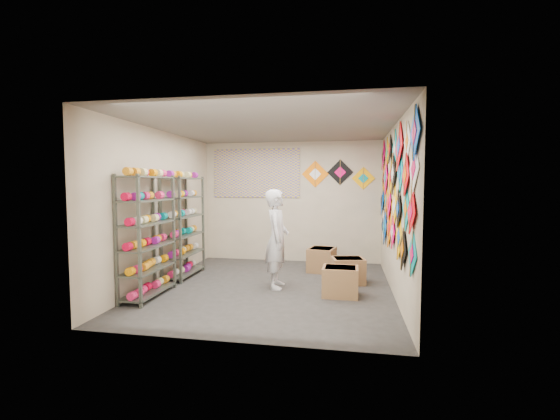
% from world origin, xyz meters
% --- Properties ---
extents(ground, '(4.50, 4.50, 0.00)m').
position_xyz_m(ground, '(0.00, 0.00, 0.00)').
color(ground, '#2A2825').
extents(room_walls, '(4.50, 4.50, 4.50)m').
position_xyz_m(room_walls, '(0.00, 0.00, 1.64)').
color(room_walls, '#B9A88D').
rests_on(room_walls, ground).
extents(shelf_rack_front, '(0.40, 1.10, 1.90)m').
position_xyz_m(shelf_rack_front, '(-1.78, -0.85, 0.95)').
color(shelf_rack_front, '#4C5147').
rests_on(shelf_rack_front, ground).
extents(shelf_rack_back, '(0.40, 1.10, 1.90)m').
position_xyz_m(shelf_rack_back, '(-1.78, 0.45, 0.95)').
color(shelf_rack_back, '#4C5147').
rests_on(shelf_rack_back, ground).
extents(string_spools, '(0.12, 2.36, 0.12)m').
position_xyz_m(string_spools, '(-1.78, -0.20, 1.05)').
color(string_spools, '#F92565').
rests_on(string_spools, ground).
extents(kite_wall_display, '(0.06, 4.33, 2.10)m').
position_xyz_m(kite_wall_display, '(1.98, 0.12, 1.64)').
color(kite_wall_display, '#038E94').
rests_on(kite_wall_display, room_walls).
extents(back_wall_kites, '(1.60, 0.02, 0.67)m').
position_xyz_m(back_wall_kites, '(1.02, 2.24, 1.96)').
color(back_wall_kites, '#FF7400').
rests_on(back_wall_kites, room_walls).
extents(poster, '(2.00, 0.01, 1.10)m').
position_xyz_m(poster, '(-0.80, 2.23, 2.00)').
color(poster, '#574597').
rests_on(poster, room_walls).
extents(shopkeeper, '(0.68, 0.51, 1.67)m').
position_xyz_m(shopkeeper, '(0.10, 0.01, 0.83)').
color(shopkeeper, beige).
rests_on(shopkeeper, ground).
extents(carton_a, '(0.56, 0.47, 0.46)m').
position_xyz_m(carton_a, '(1.17, -0.29, 0.23)').
color(carton_a, '#91603F').
rests_on(carton_a, ground).
extents(carton_b, '(0.63, 0.55, 0.45)m').
position_xyz_m(carton_b, '(1.29, 0.50, 0.22)').
color(carton_b, '#91603F').
rests_on(carton_b, ground).
extents(carton_c, '(0.59, 0.63, 0.47)m').
position_xyz_m(carton_c, '(0.77, 1.32, 0.24)').
color(carton_c, '#91603F').
rests_on(carton_c, ground).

